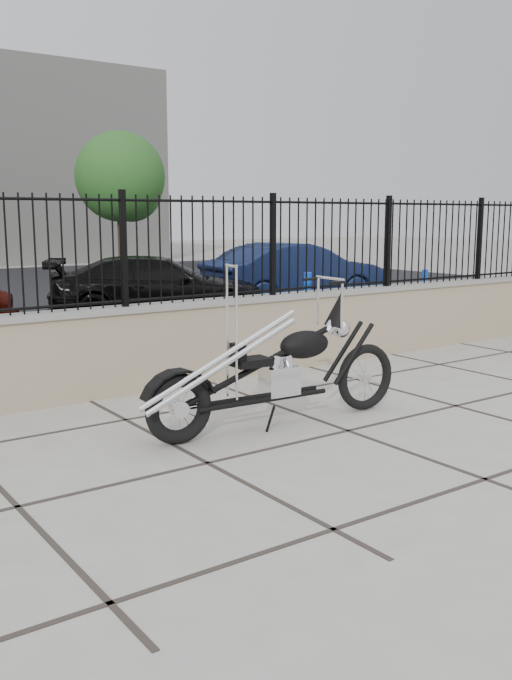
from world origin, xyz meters
name	(u,v)px	position (x,y,z in m)	size (l,w,h in m)	color
ground_plane	(348,431)	(0.00, 0.00, 0.00)	(90.00, 90.00, 0.00)	#99968E
retaining_wall	(205,341)	(0.00, 2.50, 0.48)	(14.00, 0.36, 0.96)	gray
iron_fence	(203,249)	(0.00, 2.50, 1.56)	(14.00, 0.08, 1.20)	black
chopper_motorcycle	(275,345)	(-0.46, 0.50, 0.77)	(2.58, 0.45, 1.55)	black
car_black	(159,287)	(2.02, 7.47, 0.59)	(1.66, 4.08, 1.19)	black
car_blue	(295,274)	(5.46, 7.67, 0.68)	(1.43, 4.11, 1.35)	#101B3E
bollard_b	(307,305)	(2.99, 4.23, 0.52)	(0.13, 0.13, 1.04)	#0C56B6
bollard_c	(424,294)	(6.07, 4.51, 0.47)	(0.11, 0.11, 0.94)	blue
tree_right	(120,173)	(5.23, 15.97, 3.22)	(2.73, 2.73, 4.60)	#382619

